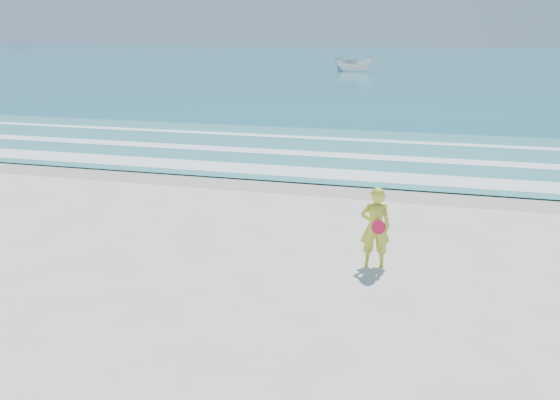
# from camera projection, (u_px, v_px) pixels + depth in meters

# --- Properties ---
(ground) EXTENTS (400.00, 400.00, 0.00)m
(ground) POSITION_uv_depth(u_px,v_px,m) (205.00, 337.00, 8.25)
(ground) COLOR silver
(ground) RESTS_ON ground
(wet_sand) EXTENTS (400.00, 2.40, 0.00)m
(wet_sand) POSITION_uv_depth(u_px,v_px,m) (318.00, 185.00, 16.58)
(wet_sand) COLOR #B2A893
(wet_sand) RESTS_ON ground
(ocean) EXTENTS (400.00, 190.00, 0.04)m
(ocean) POSITION_uv_depth(u_px,v_px,m) (413.00, 58.00, 105.38)
(ocean) COLOR #19727F
(ocean) RESTS_ON ground
(shallow) EXTENTS (400.00, 10.00, 0.01)m
(shallow) POSITION_uv_depth(u_px,v_px,m) (343.00, 151.00, 21.19)
(shallow) COLOR #59B7AD
(shallow) RESTS_ON ocean
(foam_near) EXTENTS (400.00, 1.40, 0.01)m
(foam_near) POSITION_uv_depth(u_px,v_px,m) (326.00, 173.00, 17.76)
(foam_near) COLOR white
(foam_near) RESTS_ON shallow
(foam_mid) EXTENTS (400.00, 0.90, 0.01)m
(foam_mid) POSITION_uv_depth(u_px,v_px,m) (340.00, 155.00, 20.45)
(foam_mid) COLOR white
(foam_mid) RESTS_ON shallow
(foam_far) EXTENTS (400.00, 0.60, 0.01)m
(foam_far) POSITION_uv_depth(u_px,v_px,m) (352.00, 140.00, 23.50)
(foam_far) COLOR white
(foam_far) RESTS_ON shallow
(boat) EXTENTS (4.96, 1.98, 1.90)m
(boat) POSITION_uv_depth(u_px,v_px,m) (355.00, 64.00, 66.90)
(boat) COLOR silver
(boat) RESTS_ON ocean
(woman) EXTENTS (0.65, 0.48, 1.61)m
(woman) POSITION_uv_depth(u_px,v_px,m) (375.00, 227.00, 10.57)
(woman) COLOR gold
(woman) RESTS_ON ground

